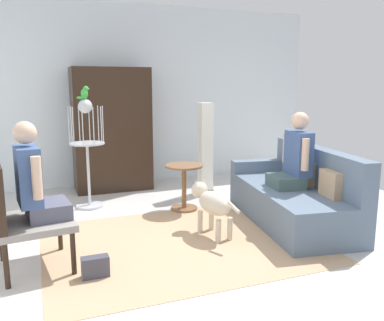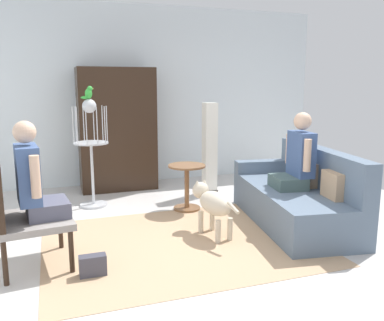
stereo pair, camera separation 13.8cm
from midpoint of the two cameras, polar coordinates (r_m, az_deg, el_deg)
ground_plane at (r=4.25m, az=1.03°, el=-11.52°), size 6.97×6.97×0.00m
back_wall at (r=6.76m, az=-7.63°, el=9.02°), size 6.41×0.12×2.84m
area_rug at (r=4.26m, az=-0.68°, el=-11.39°), size 2.70×2.13×0.01m
couch at (r=4.94m, az=15.31°, el=-5.00°), size 1.14×2.03×0.87m
armchair at (r=3.82m, az=-22.51°, el=-6.12°), size 0.70×0.77×0.98m
person_on_couch at (r=4.80m, az=15.31°, el=0.34°), size 0.46×0.55×0.87m
person_on_armchair at (r=3.78m, az=-20.30°, el=-2.57°), size 0.46×0.56×0.86m
round_end_table at (r=5.24m, az=0.03°, el=-3.23°), size 0.48×0.48×0.59m
dog at (r=4.37m, az=3.82°, el=-5.91°), size 0.33×0.80×0.56m
bird_cage_stand at (r=5.45m, az=-13.23°, el=1.86°), size 0.45×0.45×1.42m
parrot at (r=5.39m, az=-13.56°, el=9.18°), size 0.17×0.10×0.17m
column_lamp at (r=5.98m, az=3.15°, el=1.59°), size 0.20×0.20×1.34m
armoire_cabinet at (r=6.33m, az=-9.85°, el=4.32°), size 1.13×0.56×1.85m
handbag at (r=3.65m, az=-12.63°, el=-14.15°), size 0.23×0.10×0.18m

